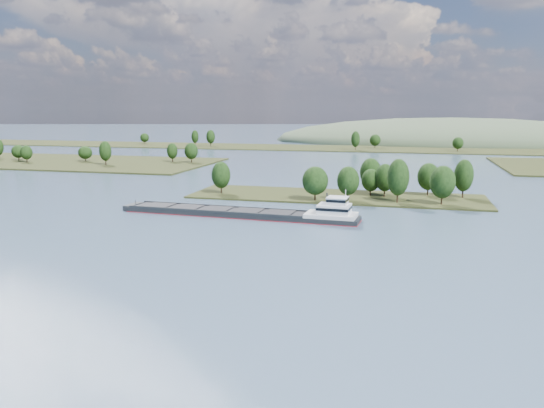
# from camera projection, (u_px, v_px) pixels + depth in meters

# --- Properties ---
(ground) EXTENTS (1800.00, 1800.00, 0.00)m
(ground) POSITION_uv_depth(u_px,v_px,m) (302.00, 238.00, 125.26)
(ground) COLOR #3B4F66
(ground) RESTS_ON ground
(tree_island) EXTENTS (100.00, 30.27, 15.27)m
(tree_island) POSITION_uv_depth(u_px,v_px,m) (359.00, 186.00, 178.76)
(tree_island) COLOR black
(tree_island) RESTS_ON ground
(back_shoreline) EXTENTS (900.00, 60.00, 15.51)m
(back_shoreline) POSITION_uv_depth(u_px,v_px,m) (386.00, 149.00, 390.08)
(back_shoreline) COLOR black
(back_shoreline) RESTS_ON ground
(hill_west) EXTENTS (320.00, 160.00, 44.00)m
(hill_west) POSITION_uv_depth(u_px,v_px,m) (450.00, 142.00, 472.91)
(hill_west) COLOR #3C4C34
(hill_west) RESTS_ON ground
(cargo_barge) EXTENTS (70.25, 12.41, 9.45)m
(cargo_barge) POSITION_uv_depth(u_px,v_px,m) (254.00, 213.00, 149.44)
(cargo_barge) COLOR black
(cargo_barge) RESTS_ON ground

